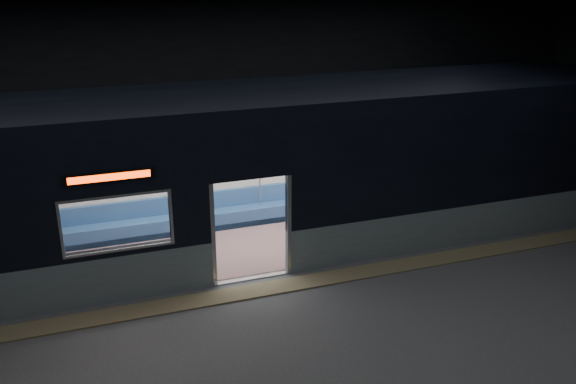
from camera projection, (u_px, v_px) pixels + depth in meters
station_floor at (269, 306)px, 10.87m from camera, size 24.00×14.00×0.01m
station_envelope at (266, 103)px, 9.59m from camera, size 24.00×14.00×5.00m
tactile_strip at (260, 290)px, 11.35m from camera, size 22.80×0.50×0.03m
metro_car at (230, 166)px, 12.47m from camera, size 18.00×3.04×3.35m
passenger at (336, 184)px, 14.62m from camera, size 0.40×0.65×1.29m
handbag at (339, 191)px, 14.47m from camera, size 0.25×0.22×0.13m
transit_map at (392, 147)px, 15.16m from camera, size 0.89×0.03×0.58m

